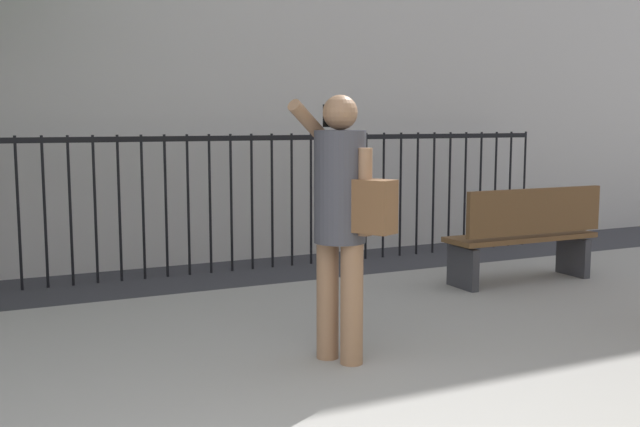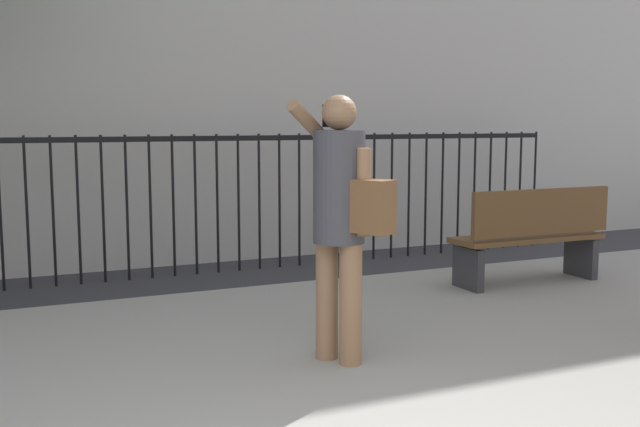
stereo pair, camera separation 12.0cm
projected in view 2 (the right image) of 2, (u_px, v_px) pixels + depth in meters
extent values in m
cube|color=gray|center=(172.00, 386.00, 4.71)|extent=(28.00, 4.40, 0.15)
cube|color=black|center=(88.00, 140.00, 7.88)|extent=(12.00, 0.04, 0.06)
cylinder|color=black|center=(0.00, 214.00, 7.60)|extent=(0.03, 0.03, 1.60)
cylinder|color=black|center=(27.00, 213.00, 7.71)|extent=(0.03, 0.03, 1.60)
cylinder|color=black|center=(53.00, 212.00, 7.81)|extent=(0.03, 0.03, 1.60)
cylinder|color=black|center=(78.00, 210.00, 7.92)|extent=(0.03, 0.03, 1.60)
cylinder|color=black|center=(103.00, 209.00, 8.02)|extent=(0.03, 0.03, 1.60)
cylinder|color=black|center=(127.00, 208.00, 8.12)|extent=(0.03, 0.03, 1.60)
cylinder|color=black|center=(151.00, 207.00, 8.23)|extent=(0.03, 0.03, 1.60)
cylinder|color=black|center=(173.00, 206.00, 8.33)|extent=(0.03, 0.03, 1.60)
cylinder|color=black|center=(196.00, 205.00, 8.44)|extent=(0.03, 0.03, 1.60)
cylinder|color=black|center=(217.00, 204.00, 8.54)|extent=(0.03, 0.03, 1.60)
cylinder|color=black|center=(239.00, 203.00, 8.65)|extent=(0.03, 0.03, 1.60)
cylinder|color=black|center=(259.00, 202.00, 8.75)|extent=(0.03, 0.03, 1.60)
cylinder|color=black|center=(280.00, 201.00, 8.85)|extent=(0.03, 0.03, 1.60)
cylinder|color=black|center=(299.00, 200.00, 8.96)|extent=(0.03, 0.03, 1.60)
cylinder|color=black|center=(319.00, 199.00, 9.06)|extent=(0.03, 0.03, 1.60)
cylinder|color=black|center=(337.00, 198.00, 9.17)|extent=(0.03, 0.03, 1.60)
cylinder|color=black|center=(356.00, 197.00, 9.27)|extent=(0.03, 0.03, 1.60)
cylinder|color=black|center=(374.00, 197.00, 9.38)|extent=(0.03, 0.03, 1.60)
cylinder|color=black|center=(392.00, 196.00, 9.48)|extent=(0.03, 0.03, 1.60)
cylinder|color=black|center=(409.00, 195.00, 9.58)|extent=(0.03, 0.03, 1.60)
cylinder|color=black|center=(426.00, 194.00, 9.69)|extent=(0.03, 0.03, 1.60)
cylinder|color=black|center=(442.00, 193.00, 9.79)|extent=(0.03, 0.03, 1.60)
cylinder|color=black|center=(458.00, 193.00, 9.90)|extent=(0.03, 0.03, 1.60)
cylinder|color=black|center=(474.00, 192.00, 10.00)|extent=(0.03, 0.03, 1.60)
cylinder|color=black|center=(490.00, 191.00, 10.11)|extent=(0.03, 0.03, 1.60)
cylinder|color=black|center=(505.00, 190.00, 10.21)|extent=(0.03, 0.03, 1.60)
cylinder|color=black|center=(520.00, 190.00, 10.31)|extent=(0.03, 0.03, 1.60)
cylinder|color=black|center=(534.00, 189.00, 10.42)|extent=(0.03, 0.03, 1.60)
cylinder|color=#936B4C|center=(327.00, 300.00, 5.00)|extent=(0.15, 0.15, 0.80)
cylinder|color=#936B4C|center=(351.00, 304.00, 4.87)|extent=(0.15, 0.15, 0.80)
cylinder|color=#3F3F47|center=(339.00, 187.00, 4.84)|extent=(0.46, 0.46, 0.73)
sphere|color=#936B4C|center=(339.00, 112.00, 4.78)|extent=(0.23, 0.23, 0.23)
cylinder|color=#936B4C|center=(315.00, 130.00, 4.92)|extent=(0.50, 0.31, 0.39)
cylinder|color=#936B4C|center=(364.00, 192.00, 4.71)|extent=(0.09, 0.09, 0.56)
cube|color=black|center=(327.00, 116.00, 4.92)|extent=(0.04, 0.07, 0.15)
cube|color=brown|center=(371.00, 206.00, 4.69)|extent=(0.27, 0.32, 0.34)
cube|color=brown|center=(527.00, 238.00, 7.34)|extent=(1.60, 0.45, 0.05)
cube|color=brown|center=(542.00, 212.00, 7.13)|extent=(1.60, 0.06, 0.44)
cube|color=#333338|center=(468.00, 268.00, 7.09)|extent=(0.08, 0.41, 0.40)
cube|color=#333338|center=(581.00, 257.00, 7.66)|extent=(0.08, 0.41, 0.40)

